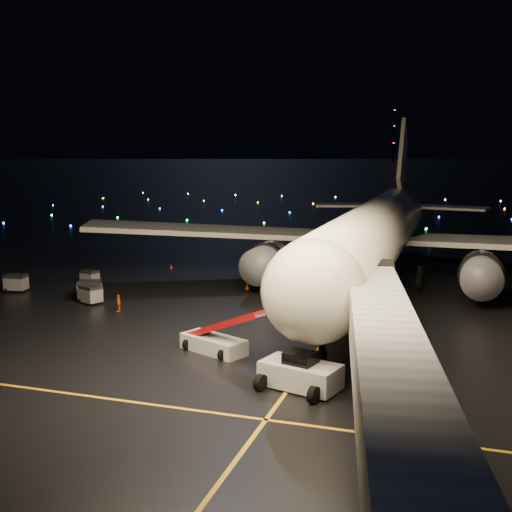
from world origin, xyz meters
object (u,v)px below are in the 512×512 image
(airliner, at_px, (379,197))
(baggage_cart_2, at_px, (90,277))
(crew_c, at_px, (119,303))
(pushback_tug, at_px, (301,370))
(belt_loader, at_px, (213,328))
(baggage_cart_0, at_px, (90,290))
(baggage_cart_1, at_px, (91,294))
(baggage_cart_3, at_px, (16,283))

(airliner, bearing_deg, baggage_cart_2, -160.80)
(crew_c, bearing_deg, pushback_tug, 42.61)
(airliner, height_order, belt_loader, airliner)
(baggage_cart_0, bearing_deg, pushback_tug, -54.25)
(baggage_cart_1, xyz_separation_m, baggage_cart_2, (-4.83, 7.50, -0.10))
(baggage_cart_2, xyz_separation_m, baggage_cart_3, (-5.22, -5.31, 0.11))
(pushback_tug, relative_size, crew_c, 2.99)
(airliner, distance_m, baggage_cart_3, 38.58)
(belt_loader, relative_size, baggage_cart_1, 3.61)
(airliner, xyz_separation_m, baggage_cart_0, (-25.27, -16.26, -8.40))
(pushback_tug, height_order, crew_c, pushback_tug)
(crew_c, bearing_deg, baggage_cart_0, -137.83)
(crew_c, distance_m, baggage_cart_1, 4.51)
(belt_loader, bearing_deg, baggage_cart_0, 170.09)
(baggage_cart_1, bearing_deg, baggage_cart_2, 146.96)
(crew_c, xyz_separation_m, baggage_cart_2, (-8.90, 9.43, -0.03))
(baggage_cart_1, height_order, baggage_cart_2, baggage_cart_1)
(baggage_cart_0, bearing_deg, airliner, 11.89)
(baggage_cart_2, bearing_deg, baggage_cart_3, -120.40)
(belt_loader, distance_m, baggage_cart_0, 20.87)
(pushback_tug, distance_m, baggage_cart_2, 36.50)
(baggage_cart_3, bearing_deg, pushback_tug, -36.55)
(baggage_cart_0, bearing_deg, belt_loader, -54.38)
(crew_c, relative_size, baggage_cart_3, 0.77)
(pushback_tug, height_order, baggage_cart_1, pushback_tug)
(baggage_cart_2, bearing_deg, crew_c, -32.57)
(belt_loader, height_order, crew_c, belt_loader)
(airliner, height_order, pushback_tug, airliner)
(airliner, distance_m, pushback_tug, 33.72)
(belt_loader, bearing_deg, baggage_cart_2, 163.97)
(pushback_tug, xyz_separation_m, baggage_cart_1, (-23.94, 14.98, -0.26))
(baggage_cart_2, bearing_deg, pushback_tug, -23.90)
(airliner, height_order, baggage_cart_3, airliner)
(belt_loader, bearing_deg, airliner, 97.74)
(baggage_cart_1, distance_m, baggage_cart_2, 8.92)
(crew_c, relative_size, baggage_cart_1, 0.78)
(belt_loader, xyz_separation_m, crew_c, (-12.28, 8.10, -0.98))
(baggage_cart_3, bearing_deg, crew_c, -26.03)
(pushback_tug, bearing_deg, baggage_cart_2, 157.14)
(baggage_cart_0, height_order, baggage_cart_2, baggage_cart_0)
(baggage_cart_1, distance_m, baggage_cart_3, 10.28)
(crew_c, distance_m, baggage_cart_2, 12.97)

